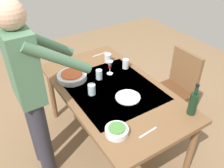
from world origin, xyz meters
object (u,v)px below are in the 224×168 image
at_px(water_cup_far_right, 92,89).
at_px(serving_bowl_pasta, 72,76).
at_px(water_cup_near_right, 108,58).
at_px(wine_glass_left, 110,65).
at_px(side_bowl_salad, 117,131).
at_px(dinner_plate_near, 128,97).
at_px(wine_bottle, 193,103).
at_px(dining_table, 112,94).
at_px(water_cup_near_left, 126,64).
at_px(water_cup_far_left, 99,74).
at_px(chair_near, 177,85).
at_px(person_server, 30,88).

bearing_deg(water_cup_far_right, serving_bowl_pasta, 8.67).
relative_size(water_cup_near_right, water_cup_far_right, 0.95).
relative_size(water_cup_far_right, serving_bowl_pasta, 0.35).
distance_m(wine_glass_left, side_bowl_salad, 0.85).
bearing_deg(dinner_plate_near, wine_bottle, -144.32).
bearing_deg(wine_glass_left, dining_table, 152.63).
distance_m(dining_table, wine_bottle, 0.78).
distance_m(wine_bottle, dinner_plate_near, 0.57).
height_order(wine_glass_left, water_cup_near_right, wine_glass_left).
bearing_deg(dining_table, water_cup_near_right, -27.21).
relative_size(water_cup_near_left, water_cup_near_right, 1.05).
distance_m(water_cup_near_left, water_cup_far_right, 0.57).
xyz_separation_m(water_cup_far_left, dinner_plate_near, (-0.41, -0.07, -0.05)).
height_order(chair_near, side_bowl_salad, chair_near).
distance_m(wine_bottle, serving_bowl_pasta, 1.19).
relative_size(dining_table, water_cup_far_left, 15.95).
height_order(water_cup_near_right, side_bowl_salad, water_cup_near_right).
xyz_separation_m(dining_table, water_cup_far_right, (0.02, 0.21, 0.13)).
bearing_deg(water_cup_near_right, wine_bottle, -172.98).
height_order(wine_glass_left, dinner_plate_near, wine_glass_left).
distance_m(water_cup_near_right, side_bowl_salad, 1.10).
height_order(water_cup_far_right, serving_bowl_pasta, water_cup_far_right).
bearing_deg(dining_table, wine_bottle, -150.61).
bearing_deg(dinner_plate_near, water_cup_near_right, -16.13).
xyz_separation_m(wine_bottle, wine_glass_left, (0.89, 0.25, -0.01)).
relative_size(wine_bottle, side_bowl_salad, 1.64).
bearing_deg(water_cup_near_left, water_cup_far_left, 94.63).
relative_size(serving_bowl_pasta, dinner_plate_near, 1.30).
distance_m(water_cup_near_left, serving_bowl_pasta, 0.59).
xyz_separation_m(wine_bottle, serving_bowl_pasta, (1.01, 0.63, -0.08)).
height_order(dining_table, water_cup_far_left, water_cup_far_left).
relative_size(water_cup_near_right, side_bowl_salad, 0.56).
xyz_separation_m(water_cup_near_left, water_cup_far_left, (-0.03, 0.35, -0.00)).
bearing_deg(dinner_plate_near, serving_bowl_pasta, 28.36).
bearing_deg(side_bowl_salad, chair_near, -68.72).
relative_size(dining_table, chair_near, 1.79).
bearing_deg(wine_bottle, serving_bowl_pasta, 31.79).
distance_m(chair_near, side_bowl_salad, 1.23).
bearing_deg(water_cup_far_right, person_server, 79.05).
xyz_separation_m(water_cup_far_right, serving_bowl_pasta, (0.33, 0.05, -0.02)).
relative_size(water_cup_near_right, dinner_plate_near, 0.44).
bearing_deg(water_cup_far_right, wine_bottle, -139.75).
distance_m(chair_near, water_cup_near_right, 0.85).
relative_size(wine_glass_left, serving_bowl_pasta, 0.50).
relative_size(dining_table, water_cup_near_left, 15.43).
height_order(water_cup_far_left, water_cup_far_right, water_cup_far_right).
bearing_deg(dinner_plate_near, wine_glass_left, -9.98).
xyz_separation_m(dining_table, chair_near, (-0.08, -0.84, -0.15)).
bearing_deg(side_bowl_salad, person_server, 34.02).
bearing_deg(serving_bowl_pasta, water_cup_far_right, -171.33).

